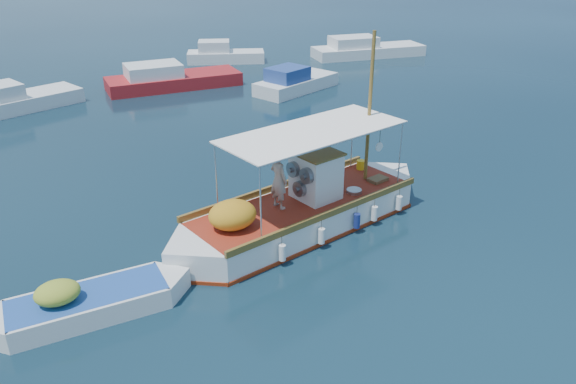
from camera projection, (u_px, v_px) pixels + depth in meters
name	position (u px, v px, depth m)	size (l,w,h in m)	color
ground	(319.00, 224.00, 19.37)	(160.00, 160.00, 0.00)	black
fishing_caique	(302.00, 212.00, 18.91)	(10.22, 4.75, 6.45)	white
dinghy	(87.00, 305.00, 14.72)	(5.54, 1.77, 1.35)	white
bg_boat_nw	(10.00, 103.00, 30.99)	(7.49, 4.93, 1.80)	silver
bg_boat_n	(170.00, 80.00, 35.60)	(8.34, 2.86, 1.80)	#A61B1E
bg_boat_ne	(295.00, 83.00, 34.85)	(6.13, 4.38, 1.80)	silver
bg_boat_e	(365.00, 50.00, 44.24)	(9.05, 3.56, 1.80)	silver
bg_boat_far_n	(223.00, 56.00, 42.40)	(6.05, 3.76, 1.80)	silver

